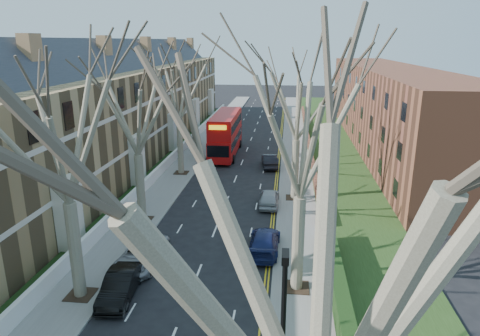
% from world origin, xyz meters
% --- Properties ---
extents(pavement_left, '(3.00, 102.00, 0.12)m').
position_xyz_m(pavement_left, '(-6.00, 39.00, 0.06)').
color(pavement_left, slate).
rests_on(pavement_left, ground).
extents(pavement_right, '(3.00, 102.00, 0.12)m').
position_xyz_m(pavement_right, '(6.00, 39.00, 0.06)').
color(pavement_right, slate).
rests_on(pavement_right, ground).
extents(terrace_left, '(9.70, 78.00, 13.60)m').
position_xyz_m(terrace_left, '(-13.65, 31.00, 5.53)').
color(terrace_left, olive).
rests_on(terrace_left, ground).
extents(flats_right, '(13.97, 54.00, 10.00)m').
position_xyz_m(flats_right, '(17.46, 43.00, 4.98)').
color(flats_right, brown).
rests_on(flats_right, ground).
extents(front_wall_left, '(0.30, 78.00, 1.00)m').
position_xyz_m(front_wall_left, '(-7.65, 31.00, 0.62)').
color(front_wall_left, white).
rests_on(front_wall_left, ground).
extents(grass_verge_right, '(6.00, 102.00, 0.06)m').
position_xyz_m(grass_verge_right, '(10.50, 39.00, 0.15)').
color(grass_verge_right, '#213814').
rests_on(grass_verge_right, ground).
extents(tree_left_mid, '(10.50, 10.50, 14.71)m').
position_xyz_m(tree_left_mid, '(-5.70, 6.00, 9.56)').
color(tree_left_mid, '#675E4A').
rests_on(tree_left_mid, ground).
extents(tree_left_far, '(10.15, 10.15, 14.22)m').
position_xyz_m(tree_left_far, '(-5.70, 16.00, 9.24)').
color(tree_left_far, '#675E4A').
rests_on(tree_left_far, ground).
extents(tree_left_dist, '(10.50, 10.50, 14.71)m').
position_xyz_m(tree_left_dist, '(-5.70, 28.00, 9.56)').
color(tree_left_dist, '#675E4A').
rests_on(tree_left_dist, ground).
extents(tree_right_near, '(10.85, 10.85, 15.20)m').
position_xyz_m(tree_right_near, '(5.70, -6.00, 9.86)').
color(tree_right_near, '#675E4A').
rests_on(tree_right_near, ground).
extents(tree_right_mid, '(10.50, 10.50, 14.71)m').
position_xyz_m(tree_right_mid, '(5.70, 8.00, 9.56)').
color(tree_right_mid, '#675E4A').
rests_on(tree_right_mid, ground).
extents(tree_right_far, '(10.15, 10.15, 14.22)m').
position_xyz_m(tree_right_far, '(5.70, 22.00, 9.24)').
color(tree_right_far, '#675E4A').
rests_on(tree_right_far, ground).
extents(double_decker_bus, '(3.00, 11.57, 4.81)m').
position_xyz_m(double_decker_bus, '(-2.29, 36.30, 2.37)').
color(double_decker_bus, '#A10B0B').
rests_on(double_decker_bus, ground).
extents(car_left_mid, '(1.82, 4.32, 1.39)m').
position_xyz_m(car_left_mid, '(-3.57, 6.21, 0.69)').
color(car_left_mid, black).
rests_on(car_left_mid, ground).
extents(car_left_far, '(2.47, 4.98, 1.36)m').
position_xyz_m(car_left_far, '(-3.57, 9.72, 0.68)').
color(car_left_far, '#939297').
rests_on(car_left_far, ground).
extents(car_right_near, '(2.03, 4.75, 1.36)m').
position_xyz_m(car_right_near, '(3.70, 12.22, 0.68)').
color(car_right_near, '#161E4D').
rests_on(car_right_near, ground).
extents(car_right_mid, '(1.66, 4.05, 1.38)m').
position_xyz_m(car_right_mid, '(3.63, 20.30, 0.69)').
color(car_right_mid, '#989BA0').
rests_on(car_right_mid, ground).
extents(car_right_far, '(2.07, 4.53, 1.44)m').
position_xyz_m(car_right_far, '(3.16, 31.48, 0.72)').
color(car_right_far, black).
rests_on(car_right_far, ground).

